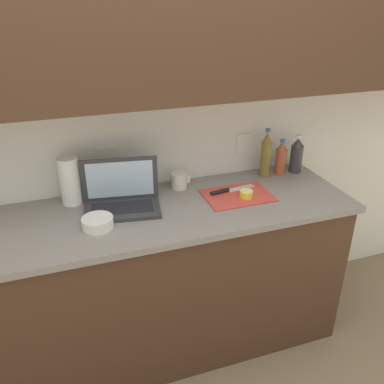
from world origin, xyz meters
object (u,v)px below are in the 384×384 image
Objects in this scene: bottle_green_soda at (266,155)px; bowl_white at (98,223)px; paper_towel_roll at (70,181)px; cutting_board at (237,195)px; bottle_oil_tall at (281,159)px; knife at (225,191)px; bottle_water_clear at (296,155)px; lemon_half_cut at (246,194)px; laptop at (121,197)px; measuring_cup at (179,180)px.

bottle_green_soda is 1.06m from bowl_white.
cutting_board is at bearing -13.95° from paper_towel_roll.
bowl_white is at bearing -166.23° from bottle_oil_tall.
knife is (-0.05, 0.05, 0.01)m from cutting_board.
bottle_oil_tall is 0.11m from bottle_water_clear.
paper_towel_roll is (-1.11, 0.02, -0.01)m from bottle_green_soda.
lemon_half_cut is at bearing -48.08° from cutting_board.
laptop is 5.76× the size of lemon_half_cut.
measuring_cup is (-0.27, 0.21, 0.04)m from cutting_board.
knife is 0.12m from lemon_half_cut.
lemon_half_cut reaches higher than cutting_board.
bowl_white reaches higher than knife.
knife is 2.48× the size of measuring_cup.
laptop is 0.22m from bowl_white.
knife reaches higher than cutting_board.
paper_towel_roll is at bearing 179.17° from bottle_water_clear.
measuring_cup reaches higher than cutting_board.
measuring_cup is (0.35, 0.13, -0.01)m from laptop.
bottle_water_clear is at bearing 14.65° from laptop.
bottle_water_clear is (0.47, 0.19, 0.10)m from cutting_board.
bottle_green_soda reaches higher than bowl_white.
knife is 0.45m from bottle_oil_tall.
bowl_white is 0.32m from paper_towel_roll.
laptop is at bearing -159.88° from measuring_cup.
paper_towel_roll reaches higher than bottle_water_clear.
bottle_oil_tall reaches higher than knife.
laptop is 1.09m from bottle_water_clear.
cutting_board is 3.24× the size of measuring_cup.
bowl_white is at bearing -72.60° from paper_towel_roll.
cutting_board is 1.53× the size of bottle_water_clear.
bottle_water_clear reaches higher than bottle_oil_tall.
measuring_cup is at bearing 136.01° from knife.
bottle_water_clear is at bearing -1.11° from measuring_cup.
cutting_board is 0.07m from knife.
bottle_green_soda is 0.11m from bottle_oil_tall.
lemon_half_cut is 0.33× the size of bottle_oil_tall.
measuring_cup reaches higher than lemon_half_cut.
bottle_green_soda is at bearing 180.00° from bottle_oil_tall.
cutting_board is at bearing -37.66° from measuring_cup.
bottle_green_soda is at bearing -1.55° from measuring_cup.
knife is 0.72m from bowl_white.
bottle_oil_tall is at bearing -1.30° from measuring_cup.
laptop is at bearing 172.66° from cutting_board.
measuring_cup is 0.59m from paper_towel_roll.
measuring_cup is at bearing 28.85° from laptop.
bottle_water_clear reaches higher than cutting_board.
bottle_oil_tall is 0.87× the size of paper_towel_roll.
bottle_oil_tall is (0.33, 0.23, 0.07)m from lemon_half_cut.
knife is 0.55m from bottle_water_clear.
bottle_oil_tall is 1.21m from paper_towel_roll.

